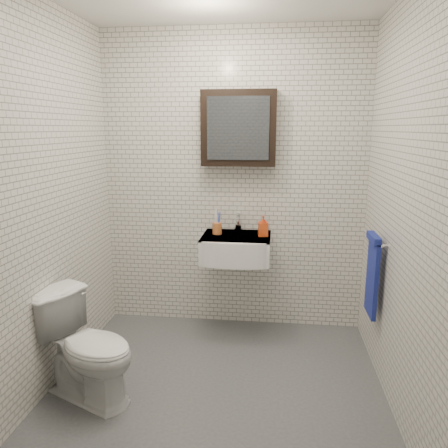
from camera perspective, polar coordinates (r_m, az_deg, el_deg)
name	(u,v)px	position (r m, az deg, el deg)	size (l,w,h in m)	color
ground	(218,383)	(3.16, -0.81, -20.02)	(2.20, 2.00, 0.01)	#4A4D51
room_shell	(217,168)	(2.68, -0.90, 7.37)	(2.22, 2.02, 2.51)	silver
washbasin	(236,248)	(3.52, 1.55, -3.16)	(0.55, 0.50, 0.20)	white
faucet	(238,223)	(3.68, 1.85, 0.09)	(0.06, 0.20, 0.15)	silver
mirror_cabinet	(239,128)	(3.59, 1.93, 12.38)	(0.60, 0.15, 0.60)	black
towel_rail	(373,272)	(3.23, 18.85, -5.92)	(0.09, 0.30, 0.58)	silver
toothbrush_cup	(217,228)	(3.58, -0.90, -0.49)	(0.10, 0.10, 0.21)	#B9622E
soap_bottle	(263,226)	(3.52, 5.13, -0.24)	(0.08, 0.08, 0.17)	orange
toilet	(87,347)	(2.99, -17.41, -15.09)	(0.39, 0.68, 0.70)	white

